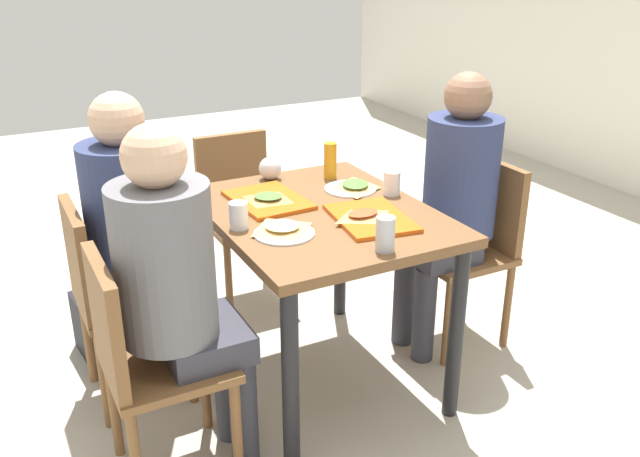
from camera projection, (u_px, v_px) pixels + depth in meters
name	position (u px, v px, depth m)	size (l,w,h in m)	color
ground_plane	(320.00, 379.00, 2.98)	(10.00, 10.00, 0.02)	#B2AD9E
main_table	(320.00, 237.00, 2.72)	(1.03, 0.82, 0.78)	brown
chair_near_left	(109.00, 290.00, 2.66)	(0.40, 0.40, 0.85)	brown
chair_near_right	(141.00, 355.00, 2.24)	(0.40, 0.40, 0.85)	brown
chair_far_side	(474.00, 238.00, 3.12)	(0.40, 0.40, 0.85)	brown
chair_left_end	(240.00, 205.00, 3.52)	(0.40, 0.40, 0.85)	brown
person_in_red	(138.00, 225.00, 2.62)	(0.32, 0.42, 1.26)	#383842
person_in_brown_jacket	(177.00, 279.00, 2.20)	(0.32, 0.42, 1.26)	#383842
person_far_side	(453.00, 192.00, 2.97)	(0.32, 0.42, 1.26)	#383842
tray_red_near	(268.00, 200.00, 2.76)	(0.36, 0.26, 0.02)	#D85914
tray_red_far	(371.00, 218.00, 2.58)	(0.36, 0.26, 0.02)	#D85914
paper_plate_center	(350.00, 189.00, 2.90)	(0.22, 0.22, 0.01)	white
paper_plate_near_edge	(284.00, 233.00, 2.45)	(0.22, 0.22, 0.01)	white
pizza_slice_a	(268.00, 198.00, 2.74)	(0.22, 0.22, 0.02)	#C68C47
pizza_slice_b	(363.00, 215.00, 2.57)	(0.14, 0.19, 0.02)	tan
pizza_slice_c	(355.00, 185.00, 2.90)	(0.25, 0.23, 0.02)	#DBAD60
pizza_slice_d	(282.00, 227.00, 2.47)	(0.19, 0.19, 0.02)	#DBAD60
plastic_cup_a	(392.00, 183.00, 2.83)	(0.07, 0.07, 0.10)	white
plastic_cup_b	(239.00, 215.00, 2.49)	(0.07, 0.07, 0.10)	white
soda_can	(385.00, 234.00, 2.30)	(0.07, 0.07, 0.12)	#B7BCC6
condiment_bottle	(330.00, 161.00, 3.02)	(0.06, 0.06, 0.16)	orange
foil_bundle	(270.00, 168.00, 3.01)	(0.10, 0.10, 0.10)	silver
handbag	(99.00, 329.00, 3.08)	(0.32, 0.16, 0.28)	black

